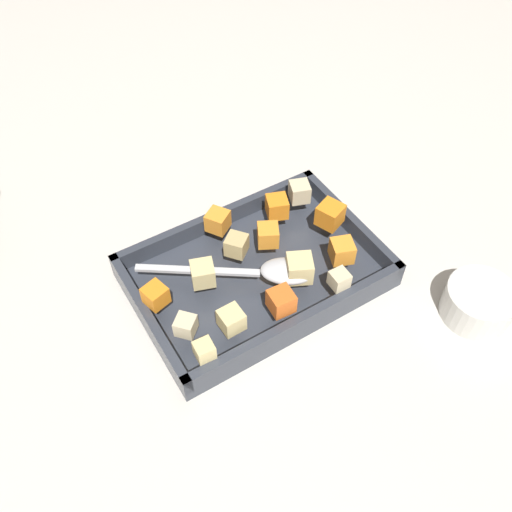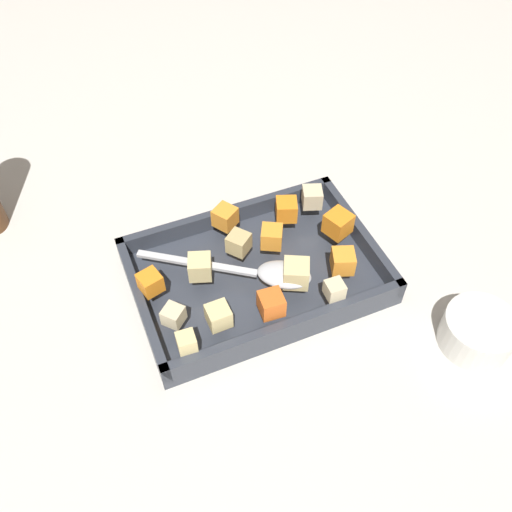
% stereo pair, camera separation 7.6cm
% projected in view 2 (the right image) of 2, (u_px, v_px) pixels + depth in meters
% --- Properties ---
extents(ground_plane, '(4.00, 4.00, 0.00)m').
position_uv_depth(ground_plane, '(248.00, 286.00, 0.80)').
color(ground_plane, beige).
extents(baking_dish, '(0.34, 0.23, 0.04)m').
position_uv_depth(baking_dish, '(256.00, 274.00, 0.79)').
color(baking_dish, '#333842').
rests_on(baking_dish, ground_plane).
extents(carrot_chunk_near_left, '(0.04, 0.04, 0.03)m').
position_uv_depth(carrot_chunk_near_left, '(225.00, 217.00, 0.80)').
color(carrot_chunk_near_left, orange).
rests_on(carrot_chunk_near_left, baking_dish).
extents(carrot_chunk_front_center, '(0.03, 0.03, 0.03)m').
position_uv_depth(carrot_chunk_front_center, '(150.00, 282.00, 0.73)').
color(carrot_chunk_front_center, orange).
rests_on(carrot_chunk_front_center, baking_dish).
extents(carrot_chunk_corner_nw, '(0.04, 0.04, 0.03)m').
position_uv_depth(carrot_chunk_corner_nw, '(338.00, 224.00, 0.79)').
color(carrot_chunk_corner_nw, orange).
rests_on(carrot_chunk_corner_nw, baking_dish).
extents(carrot_chunk_far_left, '(0.04, 0.04, 0.03)m').
position_uv_depth(carrot_chunk_far_left, '(343.00, 261.00, 0.75)').
color(carrot_chunk_far_left, orange).
rests_on(carrot_chunk_far_left, baking_dish).
extents(carrot_chunk_under_handle, '(0.04, 0.04, 0.03)m').
position_uv_depth(carrot_chunk_under_handle, '(286.00, 209.00, 0.81)').
color(carrot_chunk_under_handle, orange).
rests_on(carrot_chunk_under_handle, baking_dish).
extents(carrot_chunk_far_right, '(0.03, 0.03, 0.03)m').
position_uv_depth(carrot_chunk_far_right, '(270.00, 304.00, 0.70)').
color(carrot_chunk_far_right, orange).
rests_on(carrot_chunk_far_right, baking_dish).
extents(carrot_chunk_center, '(0.04, 0.04, 0.03)m').
position_uv_depth(carrot_chunk_center, '(272.00, 237.00, 0.78)').
color(carrot_chunk_center, orange).
rests_on(carrot_chunk_center, baking_dish).
extents(potato_chunk_back_center, '(0.02, 0.02, 0.02)m').
position_uv_depth(potato_chunk_back_center, '(335.00, 289.00, 0.72)').
color(potato_chunk_back_center, beige).
rests_on(potato_chunk_back_center, baking_dish).
extents(potato_chunk_corner_se, '(0.03, 0.03, 0.03)m').
position_uv_depth(potato_chunk_corner_se, '(219.00, 316.00, 0.69)').
color(potato_chunk_corner_se, '#E0CC89').
rests_on(potato_chunk_corner_se, baking_dish).
extents(potato_chunk_rim_edge, '(0.02, 0.02, 0.02)m').
position_uv_depth(potato_chunk_rim_edge, '(186.00, 342.00, 0.67)').
color(potato_chunk_rim_edge, '#E0CC89').
rests_on(potato_chunk_rim_edge, baking_dish).
extents(potato_chunk_heap_side, '(0.03, 0.03, 0.02)m').
position_uv_depth(potato_chunk_heap_side, '(173.00, 315.00, 0.70)').
color(potato_chunk_heap_side, beige).
rests_on(potato_chunk_heap_side, baking_dish).
extents(potato_chunk_corner_ne, '(0.04, 0.04, 0.03)m').
position_uv_depth(potato_chunk_corner_ne, '(237.00, 243.00, 0.77)').
color(potato_chunk_corner_ne, tan).
rests_on(potato_chunk_corner_ne, baking_dish).
extents(potato_chunk_near_right, '(0.04, 0.04, 0.03)m').
position_uv_depth(potato_chunk_near_right, '(296.00, 273.00, 0.73)').
color(potato_chunk_near_right, '#E0CC89').
rests_on(potato_chunk_near_right, baking_dish).
extents(potato_chunk_near_spoon, '(0.04, 0.04, 0.03)m').
position_uv_depth(potato_chunk_near_spoon, '(312.00, 197.00, 0.83)').
color(potato_chunk_near_spoon, beige).
rests_on(potato_chunk_near_spoon, baking_dish).
extents(potato_chunk_heap_top, '(0.04, 0.04, 0.03)m').
position_uv_depth(potato_chunk_heap_top, '(200.00, 267.00, 0.74)').
color(potato_chunk_heap_top, '#E0CC89').
rests_on(potato_chunk_heap_top, baking_dish).
extents(serving_spoon, '(0.21, 0.16, 0.02)m').
position_uv_depth(serving_spoon, '(274.00, 273.00, 0.74)').
color(serving_spoon, silver).
rests_on(serving_spoon, baking_dish).
extents(small_prep_bowl, '(0.09, 0.09, 0.05)m').
position_uv_depth(small_prep_bowl, '(478.00, 332.00, 0.72)').
color(small_prep_bowl, silver).
rests_on(small_prep_bowl, ground_plane).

